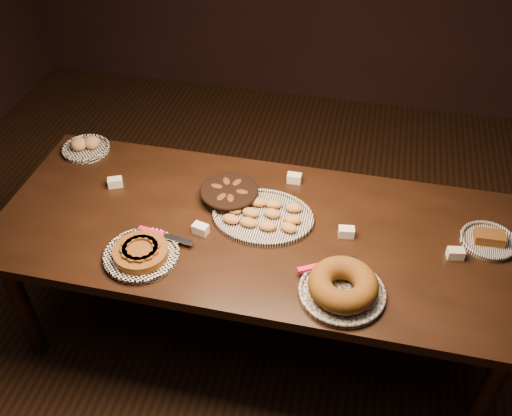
% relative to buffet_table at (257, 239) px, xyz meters
% --- Properties ---
extents(ground, '(5.00, 5.00, 0.00)m').
position_rel_buffet_table_xyz_m(ground, '(0.00, 0.00, -0.68)').
color(ground, black).
rests_on(ground, ground).
extents(buffet_table, '(2.40, 1.00, 0.75)m').
position_rel_buffet_table_xyz_m(buffet_table, '(0.00, 0.00, 0.00)').
color(buffet_table, black).
rests_on(buffet_table, ground).
extents(apple_tart_plate, '(0.37, 0.33, 0.06)m').
position_rel_buffet_table_xyz_m(apple_tart_plate, '(-0.44, -0.29, 0.10)').
color(apple_tart_plate, white).
rests_on(apple_tart_plate, buffet_table).
extents(madeleine_platter, '(0.47, 0.38, 0.05)m').
position_rel_buffet_table_xyz_m(madeleine_platter, '(0.01, 0.07, 0.09)').
color(madeleine_platter, black).
rests_on(madeleine_platter, buffet_table).
extents(bundt_cake_plate, '(0.37, 0.38, 0.11)m').
position_rel_buffet_table_xyz_m(bundt_cake_plate, '(0.42, -0.31, 0.12)').
color(bundt_cake_plate, black).
rests_on(bundt_cake_plate, buffet_table).
extents(croissant_basket, '(0.33, 0.33, 0.07)m').
position_rel_buffet_table_xyz_m(croissant_basket, '(-0.17, 0.16, 0.11)').
color(croissant_basket, black).
rests_on(croissant_basket, buffet_table).
extents(bread_roll_plate, '(0.25, 0.25, 0.08)m').
position_rel_buffet_table_xyz_m(bread_roll_plate, '(-1.02, 0.38, 0.10)').
color(bread_roll_plate, white).
rests_on(bread_roll_plate, buffet_table).
extents(loaf_plate, '(0.25, 0.25, 0.06)m').
position_rel_buffet_table_xyz_m(loaf_plate, '(1.02, 0.13, 0.09)').
color(loaf_plate, black).
rests_on(loaf_plate, buffet_table).
extents(tent_cards, '(1.70, 0.51, 0.04)m').
position_rel_buffet_table_xyz_m(tent_cards, '(0.08, 0.09, 0.10)').
color(tent_cards, white).
rests_on(tent_cards, buffet_table).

